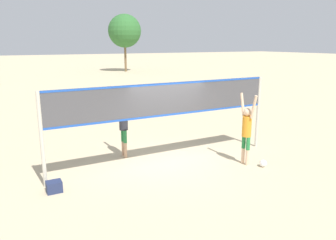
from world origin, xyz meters
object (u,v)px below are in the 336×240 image
at_px(volleyball_net, 168,105).
at_px(tree_left_cluster, 125,31).
at_px(gear_bag, 54,187).
at_px(player_blocker, 123,121).
at_px(player_spiker, 247,128).
at_px(volleyball, 263,163).

relative_size(volleyball_net, tree_left_cluster, 1.02).
xyz_separation_m(volleyball_net, gear_bag, (-3.51, -0.43, -1.71)).
relative_size(player_blocker, gear_bag, 6.00).
relative_size(player_spiker, volleyball, 9.87).
height_order(player_blocker, gear_bag, player_blocker).
bearing_deg(player_spiker, volleyball, -143.40).
bearing_deg(gear_bag, volleyball, -11.70).
xyz_separation_m(volleyball_net, tree_left_cluster, (11.07, 32.28, 3.29)).
distance_m(player_spiker, gear_bag, 5.73).
bearing_deg(player_blocker, player_spiker, 51.43).
bearing_deg(player_blocker, volleyball_net, 38.53).
xyz_separation_m(player_spiker, tree_left_cluster, (9.00, 33.49, 3.98)).
distance_m(player_spiker, tree_left_cluster, 34.90).
height_order(volleyball, gear_bag, gear_bag).
xyz_separation_m(player_blocker, tree_left_cluster, (12.05, 31.05, 3.95)).
height_order(player_spiker, gear_bag, player_spiker).
xyz_separation_m(volleyball_net, player_blocker, (-0.98, 1.23, -0.65)).
relative_size(volleyball, gear_bag, 0.59).
relative_size(volleyball_net, player_spiker, 3.35).
distance_m(volleyball_net, tree_left_cluster, 34.29).
xyz_separation_m(gear_bag, tree_left_cluster, (14.58, 32.71, 5.00)).
bearing_deg(volleyball, tree_left_cluster, 75.68).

